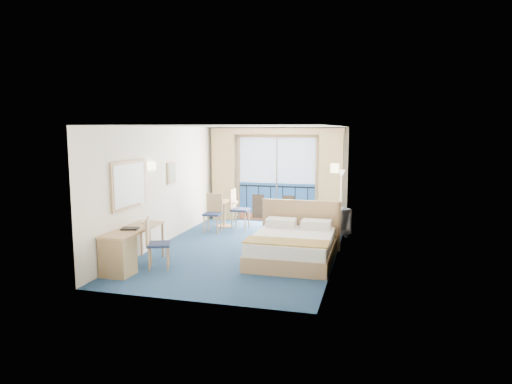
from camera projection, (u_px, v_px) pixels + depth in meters
name	position (u px, v px, depth m)	size (l,w,h in m)	color
floor	(246.00, 248.00, 10.17)	(6.50, 6.50, 0.00)	navy
room_walls	(246.00, 169.00, 9.92)	(4.04, 6.54, 2.72)	white
balcony_door	(276.00, 182.00, 13.10)	(2.36, 0.03, 2.52)	navy
curtain_left	(224.00, 176.00, 13.33)	(0.65, 0.22, 2.55)	tan
curtain_right	(331.00, 179.00, 12.54)	(0.65, 0.22, 2.55)	tan
pelmet	(276.00, 131.00, 12.78)	(3.80, 0.25, 0.18)	tan
mirror	(129.00, 185.00, 9.02)	(0.05, 1.25, 0.95)	tan
wall_print	(172.00, 173.00, 10.88)	(0.04, 0.42, 0.52)	tan
sconce_left	(152.00, 166.00, 9.83)	(0.18, 0.18, 0.18)	#FFEDB2
sconce_right	(335.00, 168.00, 9.28)	(0.18, 0.18, 0.18)	#FFEDB2
bed	(293.00, 246.00, 9.19)	(1.74, 2.07, 1.09)	tan
nightstand	(328.00, 235.00, 10.22)	(0.43, 0.41, 0.56)	#9C8352
phone	(330.00, 221.00, 10.12)	(0.20, 0.15, 0.09)	beige
armchair	(328.00, 221.00, 11.28)	(0.79, 0.82, 0.74)	#434551
floor_lamp	(341.00, 185.00, 11.94)	(0.22, 0.22, 1.58)	silver
desk	(121.00, 251.00, 8.35)	(0.55, 1.60, 0.75)	tan
desk_chair	(154.00, 240.00, 8.63)	(0.56, 0.55, 0.98)	#212C4E
folder	(130.00, 229.00, 8.64)	(0.31, 0.23, 0.03)	black
desk_lamp	(142.00, 208.00, 9.12)	(0.11, 0.11, 0.42)	silver
round_table	(224.00, 207.00, 12.38)	(0.77, 0.77, 0.70)	tan
table_chair_a	(237.00, 206.00, 12.19)	(0.46, 0.45, 1.05)	#212C4E
table_chair_b	(213.00, 210.00, 11.77)	(0.45, 0.46, 0.99)	#212C4E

